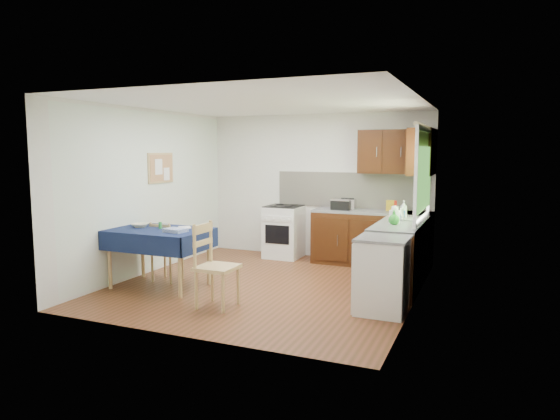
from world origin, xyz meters
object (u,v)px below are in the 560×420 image
at_px(chair_far, 165,250).
at_px(sandwich_press, 342,204).
at_px(kettle, 395,216).
at_px(dining_table, 159,237).
at_px(toaster, 348,204).
at_px(dish_rack, 403,218).
at_px(chair_near, 213,263).

distance_m(chair_far, sandwich_press, 2.96).
height_order(sandwich_press, kettle, kettle).
relative_size(dining_table, sandwich_press, 4.23).
height_order(chair_far, kettle, kettle).
bearing_deg(sandwich_press, chair_far, -130.45).
height_order(dining_table, chair_far, chair_far).
distance_m(chair_far, toaster, 3.04).
bearing_deg(kettle, chair_far, -165.15).
relative_size(dining_table, dish_rack, 3.46).
relative_size(sandwich_press, dish_rack, 0.82).
height_order(chair_near, kettle, kettle).
bearing_deg(toaster, chair_far, -121.60).
relative_size(chair_far, toaster, 3.38).
relative_size(dining_table, toaster, 5.20).
distance_m(toaster, kettle, 1.64).
bearing_deg(dish_rack, chair_near, -157.31).
relative_size(chair_far, chair_near, 0.85).
bearing_deg(dining_table, kettle, 0.97).
height_order(chair_far, toaster, toaster).
xyz_separation_m(chair_far, chair_near, (1.23, -0.75, 0.08)).
height_order(dining_table, sandwich_press, sandwich_press).
bearing_deg(dining_table, chair_far, 91.66).
xyz_separation_m(chair_near, kettle, (1.86, 1.57, 0.47)).
distance_m(chair_far, kettle, 3.25).
bearing_deg(sandwich_press, dining_table, -125.32).
xyz_separation_m(chair_near, toaster, (0.86, 2.88, 0.45)).
bearing_deg(dining_table, sandwich_press, 32.47).
xyz_separation_m(chair_near, dish_rack, (1.91, 2.01, 0.38)).
relative_size(dining_table, chair_far, 1.54).
relative_size(chair_far, sandwich_press, 2.74).
xyz_separation_m(chair_far, kettle, (3.09, 0.82, 0.55)).
distance_m(dining_table, chair_near, 1.23).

